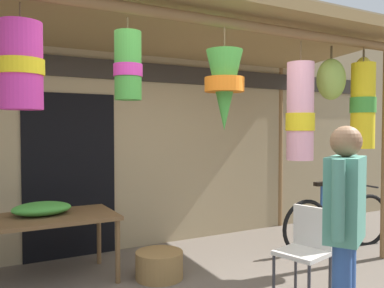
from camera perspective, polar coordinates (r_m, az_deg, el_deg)
shop_facade at (r=5.42m, az=-9.96°, el=5.27°), size 10.82×0.29×3.74m
market_stall_canopy at (r=4.55m, az=1.21°, el=13.18°), size 5.00×2.40×2.80m
display_table at (r=4.40m, az=-20.30°, el=-10.38°), size 1.43×0.78×0.69m
flower_heap_on_table at (r=4.45m, az=-20.28°, el=-8.53°), size 0.58×0.41×0.13m
folding_chair at (r=3.97m, az=15.89°, el=-13.51°), size 0.49×0.49×0.84m
wicker_basket_by_table at (r=4.43m, az=-4.63°, el=-16.65°), size 0.50×0.50×0.28m
parked_bicycle at (r=5.69m, az=19.95°, el=-10.38°), size 1.75×0.44×0.92m
passerby_at_right at (r=3.06m, az=20.79°, el=-9.94°), size 0.52×0.39×1.59m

